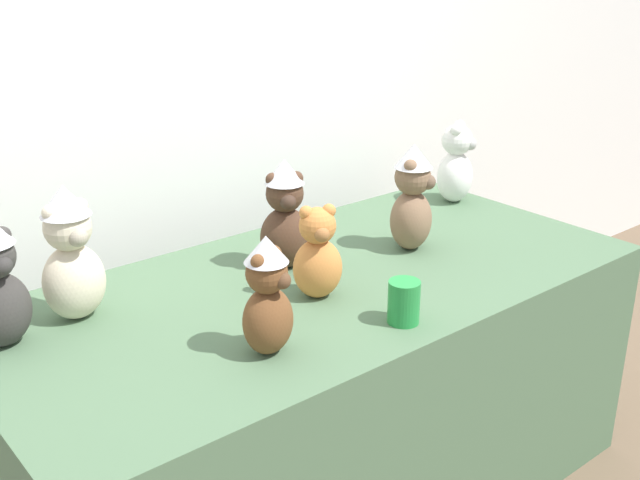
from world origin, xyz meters
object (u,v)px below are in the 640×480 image
at_px(party_cup_green, 403,302).
at_px(display_table, 320,393).
at_px(teddy_bear_cream, 71,255).
at_px(teddy_bear_cocoa, 285,215).
at_px(teddy_bear_chestnut, 268,297).
at_px(teddy_bear_mocha, 412,199).
at_px(teddy_bear_snow, 456,165).
at_px(teddy_bear_ginger, 318,255).

bearing_deg(party_cup_green, display_table, 89.48).
relative_size(display_table, teddy_bear_cream, 5.36).
relative_size(teddy_bear_cocoa, party_cup_green, 2.93).
bearing_deg(teddy_bear_cocoa, teddy_bear_chestnut, -105.82).
bearing_deg(teddy_bear_mocha, teddy_bear_cream, 137.38).
height_order(teddy_bear_snow, teddy_bear_mocha, teddy_bear_mocha).
relative_size(teddy_bear_chestnut, party_cup_green, 2.61).
height_order(teddy_bear_cream, teddy_bear_ginger, teddy_bear_cream).
bearing_deg(display_table, teddy_bear_chestnut, -145.78).
bearing_deg(teddy_bear_cocoa, teddy_bear_ginger, -78.77).
distance_m(teddy_bear_chestnut, teddy_bear_ginger, 0.32).
height_order(teddy_bear_cream, party_cup_green, teddy_bear_cream).
xyz_separation_m(display_table, teddy_bear_mocha, (0.36, 0.01, 0.53)).
bearing_deg(teddy_bear_snow, teddy_bear_mocha, 175.25).
bearing_deg(party_cup_green, teddy_bear_cream, 138.50).
xyz_separation_m(teddy_bear_chestnut, teddy_bear_cream, (-0.27, 0.45, 0.03)).
bearing_deg(display_table, teddy_bear_cream, 160.80).
bearing_deg(teddy_bear_mocha, teddy_bear_snow, -4.68).
distance_m(teddy_bear_cocoa, teddy_bear_ginger, 0.22).
bearing_deg(teddy_bear_cocoa, party_cup_green, -62.70).
xyz_separation_m(teddy_bear_mocha, party_cup_green, (-0.37, -0.33, -0.10)).
relative_size(teddy_bear_snow, teddy_bear_mocha, 0.88).
bearing_deg(teddy_bear_cream, party_cup_green, -45.50).
distance_m(teddy_bear_snow, teddy_bear_ginger, 0.94).
bearing_deg(teddy_bear_cream, teddy_bear_chestnut, -63.10).
relative_size(display_table, teddy_bear_cocoa, 5.78).
distance_m(display_table, teddy_bear_chestnut, 0.66).
xyz_separation_m(teddy_bear_chestnut, teddy_bear_snow, (1.16, 0.46, -0.01)).
bearing_deg(teddy_bear_snow, party_cup_green, -176.71).
bearing_deg(teddy_bear_ginger, teddy_bear_chestnut, -125.90).
height_order(teddy_bear_chestnut, teddy_bear_cocoa, teddy_bear_cocoa).
height_order(teddy_bear_chestnut, teddy_bear_ginger, teddy_bear_chestnut).
bearing_deg(teddy_bear_chestnut, teddy_bear_mocha, -1.47).
bearing_deg(teddy_bear_mocha, display_table, 150.56).
bearing_deg(teddy_bear_snow, teddy_bear_chestnut, 170.91).
height_order(teddy_bear_cocoa, teddy_bear_snow, teddy_bear_cocoa).
bearing_deg(teddy_bear_cocoa, teddy_bear_snow, 32.07).
bearing_deg(display_table, teddy_bear_cocoa, 96.58).
xyz_separation_m(teddy_bear_cocoa, teddy_bear_mocha, (0.38, -0.13, 0.00)).
relative_size(teddy_bear_chestnut, teddy_bear_snow, 0.99).
bearing_deg(teddy_bear_chestnut, display_table, 13.85).
height_order(teddy_bear_cocoa, teddy_bear_mocha, teddy_bear_mocha).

